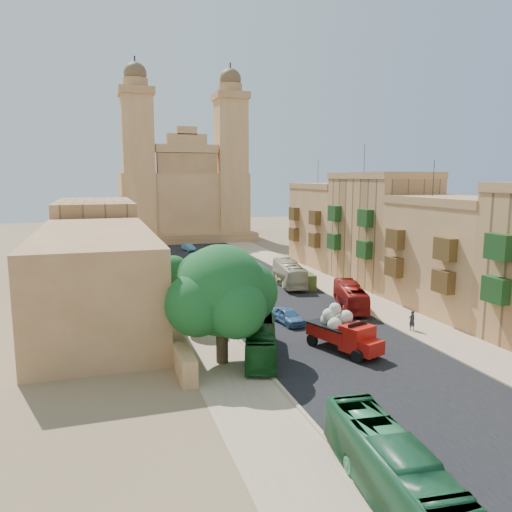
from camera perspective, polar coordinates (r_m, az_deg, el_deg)
ground at (r=36.69m, az=12.61°, el=-12.29°), size 260.00×260.00×0.00m
road_surface at (r=63.35m, az=-1.09°, el=-3.03°), size 14.00×140.00×0.01m
sidewalk_east at (r=66.60m, az=6.78°, el=-2.50°), size 5.00×140.00×0.01m
sidewalk_west at (r=61.40m, az=-9.64°, el=-3.55°), size 5.00×140.00×0.01m
kerb_east at (r=65.61m, az=4.79°, el=-2.59°), size 0.25×140.00×0.12m
kerb_west at (r=61.77m, az=-7.34°, el=-3.37°), size 0.25×140.00×0.12m
townhouse_b at (r=53.02m, az=21.84°, el=0.17°), size 9.00×14.00×14.90m
townhouse_c at (r=64.21m, az=14.01°, el=3.10°), size 9.00×14.00×17.40m
townhouse_d at (r=76.50m, az=8.51°, el=3.61°), size 9.00×14.00×15.90m
west_wall at (r=51.18m, az=-11.44°, el=-5.09°), size 1.00×40.00×1.80m
west_building_low at (r=48.28m, az=-17.81°, el=-2.18°), size 10.00×28.00×8.40m
west_building_mid at (r=73.89m, az=-17.81°, el=2.19°), size 10.00×22.00×10.00m
church at (r=109.52m, az=-8.38°, el=6.96°), size 28.00×22.50×36.30m
ficus_tree at (r=35.35m, az=-3.84°, el=-4.30°), size 8.58×7.89×8.58m
street_tree_a at (r=43.30m, az=-7.08°, el=-4.56°), size 3.01×3.01×4.63m
street_tree_b at (r=54.87m, az=-9.37°, el=-1.60°), size 3.14×3.14×4.82m
street_tree_c at (r=66.67m, az=-10.85°, el=-0.08°), size 2.80×2.80×4.31m
street_tree_d at (r=78.48m, az=-11.89°, el=1.25°), size 2.83×2.83×4.35m
red_truck at (r=38.98m, az=9.98°, el=-8.46°), size 4.23×6.55×3.62m
olive_pickup at (r=60.43m, az=5.43°, el=-2.80°), size 2.40×4.60×1.83m
bus_green_south at (r=23.03m, az=15.09°, el=-22.24°), size 3.18×9.86×2.70m
bus_green_north at (r=37.37m, az=0.56°, el=-9.64°), size 4.79×9.16×2.49m
bus_red_east at (r=51.66m, az=10.74°, el=-4.54°), size 4.67×9.15×2.49m
bus_cream_east at (r=61.84m, az=3.80°, el=-2.00°), size 4.09×10.54×2.87m
car_blue_a at (r=45.74m, az=3.67°, el=-6.85°), size 2.28×4.45×1.45m
car_white_a at (r=68.07m, az=-2.75°, el=-1.69°), size 1.32×3.68×1.21m
car_cream at (r=61.06m, az=4.31°, el=-2.87°), size 3.95×5.33×1.35m
car_dkblue at (r=74.66m, az=-6.15°, el=-0.82°), size 2.65×4.04×1.09m
car_white_b at (r=79.44m, az=-1.15°, el=-0.13°), size 2.50×3.92×1.24m
car_blue_b at (r=91.49m, az=-7.72°, el=1.00°), size 2.16×4.02×1.26m
pedestrian_a at (r=45.73m, az=17.39°, el=-7.05°), size 0.68×0.49×1.75m
pedestrian_c at (r=51.68m, az=12.03°, el=-4.88°), size 0.84×1.25×1.96m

